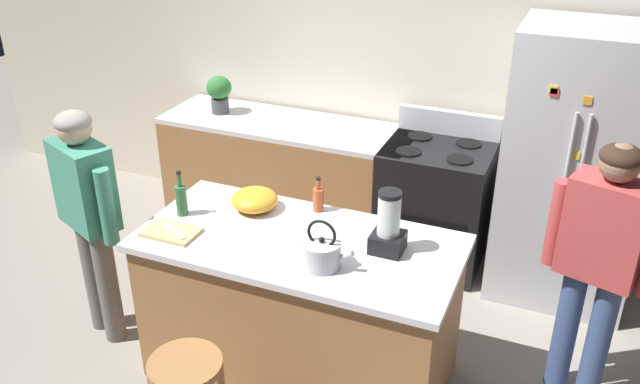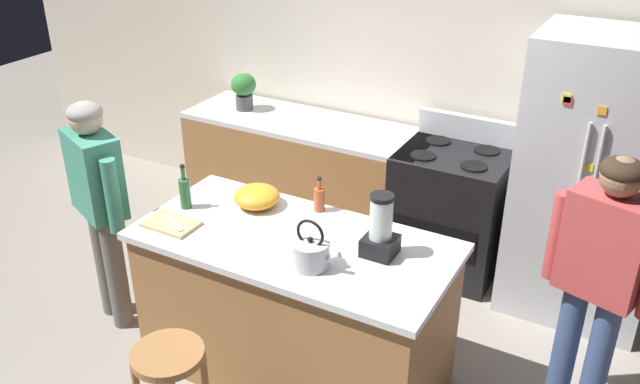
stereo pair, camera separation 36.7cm
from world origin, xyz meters
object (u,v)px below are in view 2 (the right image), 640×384
object	(u,v)px
chef_knife	(174,223)
bar_stool	(170,375)
kitchen_island	(295,307)
cutting_board	(171,224)
person_by_sink_right	(601,270)
bottle_olive_oil	(185,192)
mixing_bowl	(257,196)
bottle_cooking_sauce	(319,198)
tea_kettle	(311,253)
refrigerator	(592,181)
blender_appliance	(381,230)
person_by_island_left	(98,195)
potted_plant	(244,89)
stove_range	(450,211)

from	to	relation	value
chef_knife	bar_stool	bearing A→B (deg)	-26.83
kitchen_island	cutting_board	bearing A→B (deg)	-162.64
person_by_sink_right	bottle_olive_oil	distance (m)	2.30
mixing_bowl	bottle_cooking_sauce	bearing A→B (deg)	20.05
tea_kettle	chef_knife	world-z (taller)	tea_kettle
refrigerator	mixing_bowl	bearing A→B (deg)	-142.94
blender_appliance	cutting_board	bearing A→B (deg)	-165.59
bottle_olive_oil	chef_knife	xyz separation A→B (m)	(0.08, -0.22, -0.08)
bottle_olive_oil	bottle_cooking_sauce	bearing A→B (deg)	25.92
bottle_olive_oil	cutting_board	bearing A→B (deg)	-73.73
bottle_cooking_sauce	kitchen_island	bearing A→B (deg)	-84.93
kitchen_island	person_by_island_left	distance (m)	1.40
person_by_island_left	blender_appliance	bearing A→B (deg)	6.95
refrigerator	bottle_cooking_sauce	xyz separation A→B (m)	(-1.34, -1.15, 0.07)
mixing_bowl	cutting_board	distance (m)	0.52
blender_appliance	bottle_olive_oil	distance (m)	1.22
potted_plant	blender_appliance	xyz separation A→B (m)	(1.87, -1.47, -0.03)
person_by_island_left	bottle_olive_oil	xyz separation A→B (m)	(0.58, 0.14, 0.10)
tea_kettle	person_by_island_left	bearing A→B (deg)	178.01
bar_stool	cutting_board	xyz separation A→B (m)	(-0.45, 0.61, 0.43)
refrigerator	tea_kettle	bearing A→B (deg)	-123.07
blender_appliance	cutting_board	xyz separation A→B (m)	(-1.15, -0.30, -0.14)
refrigerator	person_by_sink_right	size ratio (longest dim) A/B	1.21
potted_plant	mixing_bowl	world-z (taller)	potted_plant
person_by_island_left	blender_appliance	size ratio (longest dim) A/B	4.40
refrigerator	blender_appliance	distance (m)	1.65
person_by_sink_right	tea_kettle	world-z (taller)	person_by_sink_right
stove_range	person_by_island_left	distance (m)	2.43
person_by_island_left	cutting_board	xyz separation A→B (m)	(0.64, -0.08, 0.01)
blender_appliance	tea_kettle	world-z (taller)	blender_appliance
person_by_sink_right	bottle_olive_oil	world-z (taller)	person_by_sink_right
tea_kettle	cutting_board	size ratio (longest dim) A/B	0.92
refrigerator	person_by_sink_right	distance (m)	1.05
kitchen_island	refrigerator	size ratio (longest dim) A/B	0.94
person_by_island_left	person_by_sink_right	distance (m)	2.90
bottle_olive_oil	chef_knife	world-z (taller)	bottle_olive_oil
refrigerator	bottle_olive_oil	world-z (taller)	refrigerator
refrigerator	stove_range	size ratio (longest dim) A/B	1.70
mixing_bowl	stove_range	bearing A→B (deg)	58.96
kitchen_island	bar_stool	distance (m)	0.85
bar_stool	person_by_sink_right	bearing A→B (deg)	36.49
refrigerator	cutting_board	xyz separation A→B (m)	(-1.99, -1.71, -0.00)
bar_stool	refrigerator	bearing A→B (deg)	56.43
stove_range	bottle_cooking_sauce	distance (m)	1.36
kitchen_island	tea_kettle	xyz separation A→B (m)	(0.21, -0.19, 0.54)
bar_stool	potted_plant	distance (m)	2.71
blender_appliance	bottle_olive_oil	xyz separation A→B (m)	(-1.22, -0.08, -0.05)
chef_knife	potted_plant	bearing A→B (deg)	140.55
blender_appliance	mixing_bowl	xyz separation A→B (m)	(-0.86, 0.13, -0.09)
cutting_board	bar_stool	bearing A→B (deg)	-53.52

